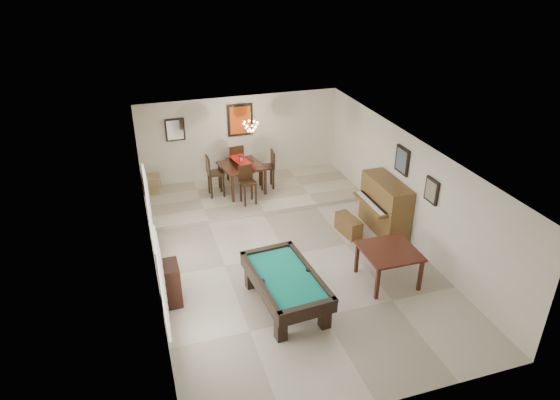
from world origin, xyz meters
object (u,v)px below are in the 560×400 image
dining_table (242,176)px  chandelier (251,123)px  square_table (388,265)px  dining_chair_north (235,163)px  apothecary_chest (170,283)px  piano_bench (349,225)px  dining_chair_south (248,185)px  flower_vase (241,157)px  upright_piano (379,207)px  dining_chair_west (216,176)px  dining_chair_east (266,170)px  corner_bench (153,184)px  pool_table (286,291)px

dining_table → chandelier: 1.64m
square_table → dining_chair_north: 6.05m
square_table → apothecary_chest: apothecary_chest is taller
piano_bench → dining_chair_south: (-2.02, 2.15, 0.42)m
piano_bench → chandelier: bearing=122.6°
dining_chair_north → chandelier: (0.29, -0.91, 1.49)m
flower_vase → upright_piano: bearing=-47.2°
apothecary_chest → dining_chair_west: 4.62m
square_table → dining_chair_west: 5.66m
flower_vase → dining_chair_east: (0.74, 0.04, -0.49)m
square_table → dining_table: bearing=111.5°
dining_chair_south → corner_bench: (-2.44, 1.55, -0.30)m
apothecary_chest → dining_chair_east: bearing=52.9°
dining_chair_east → piano_bench: bearing=27.9°
dining_table → flower_vase: size_ratio=5.26×
apothecary_chest → flower_vase: bearing=59.5°
corner_bench → square_table: bearing=-52.5°
chandelier → upright_piano: bearing=-48.1°
dining_chair_south → dining_table: bearing=82.5°
square_table → piano_bench: size_ratio=1.36×
pool_table → upright_piano: 3.80m
square_table → upright_piano: 2.16m
dining_chair_north → corner_bench: bearing=-8.7°
apothecary_chest → dining_table: 4.98m
piano_bench → dining_chair_east: (-1.27, 2.96, 0.45)m
dining_chair_south → apothecary_chest: bearing=-131.6°
dining_table → corner_bench: bearing=162.4°
flower_vase → dining_chair_south: (-0.02, -0.77, -0.51)m
apothecary_chest → dining_chair_south: dining_chair_south is taller
dining_chair_south → dining_chair_east: bearing=40.7°
piano_bench → corner_bench: (-4.46, 3.71, 0.12)m
pool_table → dining_chair_west: size_ratio=1.81×
upright_piano → flower_vase: bearing=132.8°
upright_piano → dining_table: (-2.78, 3.00, -0.09)m
flower_vase → chandelier: bearing=-36.6°
dining_table → piano_bench: bearing=-55.6°
pool_table → dining_chair_south: dining_chair_south is taller
piano_bench → dining_chair_west: dining_chair_west is taller
piano_bench → apothecary_chest: (-4.53, -1.37, 0.21)m
square_table → dining_chair_west: dining_chair_west is taller
apothecary_chest → dining_chair_north: (2.49, 5.01, 0.27)m
upright_piano → chandelier: bearing=131.9°
upright_piano → dining_chair_north: bearing=127.1°
upright_piano → dining_chair_north: 4.67m
flower_vase → dining_chair_east: 0.89m
upright_piano → chandelier: (-2.52, 2.81, 1.52)m
dining_chair_west → dining_chair_north: bearing=-44.7°
upright_piano → chandelier: 4.07m
square_table → dining_chair_east: bearing=103.8°
piano_bench → pool_table: bearing=-137.3°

